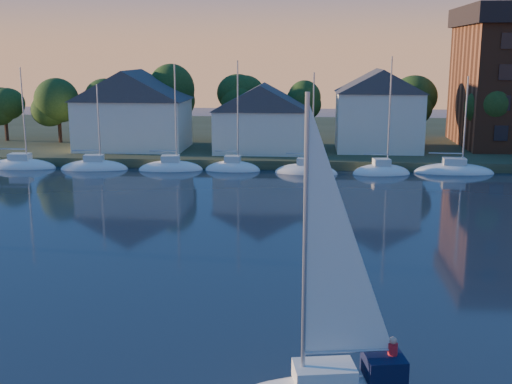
# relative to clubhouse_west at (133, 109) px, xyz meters

# --- Properties ---
(shoreline_land) EXTENTS (160.00, 50.00, 2.00)m
(shoreline_land) POSITION_rel_clubhouse_west_xyz_m (22.00, 17.00, -5.93)
(shoreline_land) COLOR #343C23
(shoreline_land) RESTS_ON ground
(wooden_dock) EXTENTS (120.00, 3.00, 1.00)m
(wooden_dock) POSITION_rel_clubhouse_west_xyz_m (22.00, -6.00, -5.93)
(wooden_dock) COLOR brown
(wooden_dock) RESTS_ON ground
(clubhouse_west) EXTENTS (13.65, 9.45, 9.64)m
(clubhouse_west) POSITION_rel_clubhouse_west_xyz_m (0.00, 0.00, 0.00)
(clubhouse_west) COLOR white
(clubhouse_west) RESTS_ON shoreline_land
(clubhouse_centre) EXTENTS (11.55, 8.40, 8.08)m
(clubhouse_centre) POSITION_rel_clubhouse_west_xyz_m (16.00, -1.00, -0.80)
(clubhouse_centre) COLOR white
(clubhouse_centre) RESTS_ON shoreline_land
(clubhouse_east) EXTENTS (10.50, 8.40, 9.80)m
(clubhouse_east) POSITION_rel_clubhouse_west_xyz_m (30.00, 1.00, 0.07)
(clubhouse_east) COLOR white
(clubhouse_east) RESTS_ON shoreline_land
(tree_line) EXTENTS (93.40, 5.40, 8.90)m
(tree_line) POSITION_rel_clubhouse_west_xyz_m (24.00, 5.00, 1.24)
(tree_line) COLOR #39241A
(tree_line) RESTS_ON shoreline_land
(moored_fleet) EXTENTS (63.50, 2.40, 12.05)m
(moored_fleet) POSITION_rel_clubhouse_west_xyz_m (10.00, -9.00, -5.83)
(moored_fleet) COLOR white
(moored_fleet) RESTS_ON ground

